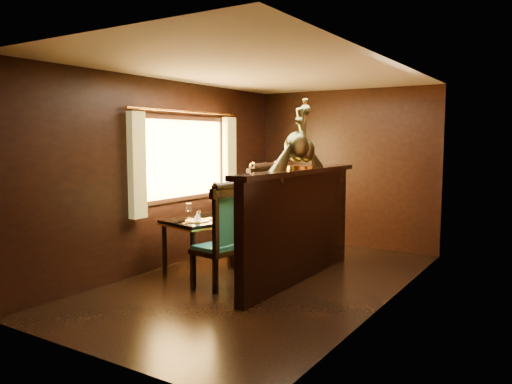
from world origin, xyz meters
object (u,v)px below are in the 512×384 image
(chair_right, at_px, (260,213))
(dining_table, at_px, (212,223))
(peacock_left, at_px, (297,133))
(peacock_right, at_px, (306,140))
(chair_left, at_px, (222,233))

(chair_right, bearing_deg, dining_table, -120.03)
(peacock_left, height_order, peacock_right, peacock_left)
(chair_right, bearing_deg, chair_left, -70.66)
(peacock_left, bearing_deg, chair_right, 158.53)
(chair_left, distance_m, peacock_left, 1.45)
(chair_right, relative_size, peacock_right, 2.10)
(dining_table, bearing_deg, chair_left, -30.26)
(dining_table, height_order, chair_left, chair_left)
(dining_table, bearing_deg, chair_right, 60.03)
(peacock_left, relative_size, peacock_right, 1.24)
(chair_left, distance_m, chair_right, 0.98)
(dining_table, distance_m, chair_left, 0.74)
(dining_table, distance_m, peacock_left, 1.61)
(peacock_right, bearing_deg, peacock_left, -90.00)
(chair_left, xyz_separation_m, chair_right, (-0.10, 0.97, 0.09))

